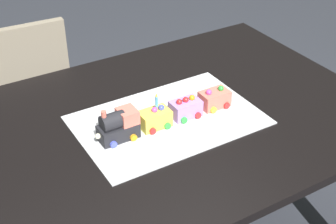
{
  "coord_description": "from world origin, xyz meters",
  "views": [
    {
      "loc": [
        -0.72,
        -1.18,
        1.66
      ],
      "look_at": [
        -0.02,
        -0.02,
        0.77
      ],
      "focal_mm": 52.71,
      "sensor_mm": 36.0,
      "label": 1
    }
  ],
  "objects_px": {
    "cake_car_hopper_coral": "(214,99)",
    "birthday_candle": "(156,100)",
    "dining_table": "(171,141)",
    "chair": "(23,96)",
    "cake_car_caboose_lemon": "(155,118)",
    "cake_car_tanker_lavender": "(185,108)",
    "cake_locomotive": "(118,126)"
  },
  "relations": [
    {
      "from": "cake_car_hopper_coral",
      "to": "birthday_candle",
      "type": "bearing_deg",
      "value": 180.0
    },
    {
      "from": "dining_table",
      "to": "cake_car_hopper_coral",
      "type": "bearing_deg",
      "value": -9.59
    },
    {
      "from": "chair",
      "to": "cake_car_hopper_coral",
      "type": "relative_size",
      "value": 8.6
    },
    {
      "from": "cake_car_caboose_lemon",
      "to": "birthday_candle",
      "type": "bearing_deg",
      "value": 0.0
    },
    {
      "from": "dining_table",
      "to": "chair",
      "type": "xyz_separation_m",
      "value": [
        -0.3,
        0.83,
        -0.16
      ]
    },
    {
      "from": "chair",
      "to": "cake_car_caboose_lemon",
      "type": "bearing_deg",
      "value": 107.33
    },
    {
      "from": "cake_car_tanker_lavender",
      "to": "dining_table",
      "type": "bearing_deg",
      "value": 145.42
    },
    {
      "from": "cake_car_hopper_coral",
      "to": "birthday_candle",
      "type": "height_order",
      "value": "birthday_candle"
    },
    {
      "from": "dining_table",
      "to": "cake_locomotive",
      "type": "xyz_separation_m",
      "value": [
        -0.21,
        -0.03,
        0.16
      ]
    },
    {
      "from": "dining_table",
      "to": "cake_car_caboose_lemon",
      "type": "height_order",
      "value": "cake_car_caboose_lemon"
    },
    {
      "from": "cake_car_caboose_lemon",
      "to": "cake_car_hopper_coral",
      "type": "height_order",
      "value": "same"
    },
    {
      "from": "cake_car_tanker_lavender",
      "to": "cake_car_hopper_coral",
      "type": "height_order",
      "value": "same"
    },
    {
      "from": "cake_locomotive",
      "to": "chair",
      "type": "bearing_deg",
      "value": 95.87
    },
    {
      "from": "cake_locomotive",
      "to": "birthday_candle",
      "type": "relative_size",
      "value": 2.82
    },
    {
      "from": "chair",
      "to": "cake_locomotive",
      "type": "relative_size",
      "value": 6.14
    },
    {
      "from": "chair",
      "to": "cake_car_tanker_lavender",
      "type": "bearing_deg",
      "value": 114.43
    },
    {
      "from": "cake_car_tanker_lavender",
      "to": "cake_car_hopper_coral",
      "type": "distance_m",
      "value": 0.12
    },
    {
      "from": "dining_table",
      "to": "cake_car_caboose_lemon",
      "type": "bearing_deg",
      "value": -161.55
    },
    {
      "from": "cake_car_caboose_lemon",
      "to": "cake_car_tanker_lavender",
      "type": "relative_size",
      "value": 1.0
    },
    {
      "from": "dining_table",
      "to": "cake_locomotive",
      "type": "distance_m",
      "value": 0.26
    },
    {
      "from": "birthday_candle",
      "to": "cake_locomotive",
      "type": "bearing_deg",
      "value": 180.0
    },
    {
      "from": "chair",
      "to": "cake_locomotive",
      "type": "distance_m",
      "value": 0.92
    },
    {
      "from": "chair",
      "to": "cake_car_caboose_lemon",
      "type": "relative_size",
      "value": 8.6
    },
    {
      "from": "cake_car_hopper_coral",
      "to": "chair",
      "type": "bearing_deg",
      "value": 117.82
    },
    {
      "from": "cake_car_tanker_lavender",
      "to": "cake_car_hopper_coral",
      "type": "bearing_deg",
      "value": 0.0
    },
    {
      "from": "dining_table",
      "to": "birthday_candle",
      "type": "distance_m",
      "value": 0.22
    },
    {
      "from": "cake_locomotive",
      "to": "birthday_candle",
      "type": "height_order",
      "value": "birthday_candle"
    },
    {
      "from": "dining_table",
      "to": "cake_locomotive",
      "type": "relative_size",
      "value": 10.0
    },
    {
      "from": "dining_table",
      "to": "cake_car_tanker_lavender",
      "type": "relative_size",
      "value": 14.0
    },
    {
      "from": "cake_car_caboose_lemon",
      "to": "cake_car_hopper_coral",
      "type": "distance_m",
      "value": 0.24
    },
    {
      "from": "cake_car_tanker_lavender",
      "to": "birthday_candle",
      "type": "xyz_separation_m",
      "value": [
        -0.11,
        0.0,
        0.07
      ]
    },
    {
      "from": "cake_car_tanker_lavender",
      "to": "birthday_candle",
      "type": "relative_size",
      "value": 2.01
    }
  ]
}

